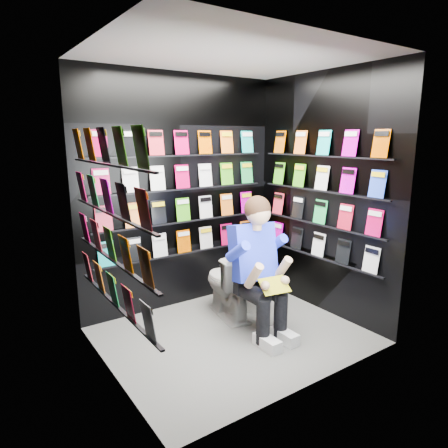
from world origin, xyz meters
TOP-DOWN VIEW (x-y plane):
  - floor at (0.00, 0.00)m, footprint 2.40×2.40m
  - ceiling at (0.00, 0.00)m, footprint 2.40×2.40m
  - wall_back at (0.00, 1.00)m, footprint 2.40×0.04m
  - wall_front at (0.00, -1.00)m, footprint 2.40×0.04m
  - wall_left at (-1.20, 0.00)m, footprint 0.04×2.00m
  - wall_right at (1.20, 0.00)m, footprint 0.04×2.00m
  - comics_back at (0.00, 0.97)m, footprint 2.10×0.06m
  - comics_left at (-1.17, 0.00)m, footprint 0.06×1.70m
  - comics_right at (1.17, 0.00)m, footprint 0.06×1.70m
  - toilet at (0.23, 0.40)m, footprint 0.54×0.81m
  - longbox at (0.53, 0.42)m, footprint 0.32×0.41m
  - longbox_lid at (0.53, 0.42)m, footprint 0.34×0.44m
  - reader at (0.23, 0.02)m, footprint 0.70×0.92m
  - held_comic at (0.23, -0.33)m, footprint 0.30×0.21m

SIDE VIEW (x-z plane):
  - floor at x=0.00m, z-range 0.00..0.00m
  - longbox at x=0.53m, z-range 0.00..0.27m
  - longbox_lid at x=0.53m, z-range 0.27..0.30m
  - toilet at x=0.23m, z-range 0.00..0.73m
  - held_comic at x=0.23m, z-range 0.52..0.64m
  - reader at x=0.23m, z-range 0.04..1.57m
  - wall_back at x=0.00m, z-range 0.00..2.60m
  - wall_front at x=0.00m, z-range 0.00..2.60m
  - wall_left at x=-1.20m, z-range 0.00..2.60m
  - wall_right at x=1.20m, z-range 0.00..2.60m
  - comics_back at x=0.00m, z-range 0.62..1.99m
  - comics_left at x=-1.17m, z-range 0.62..1.99m
  - comics_right at x=1.17m, z-range 0.62..1.99m
  - ceiling at x=0.00m, z-range 2.60..2.60m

